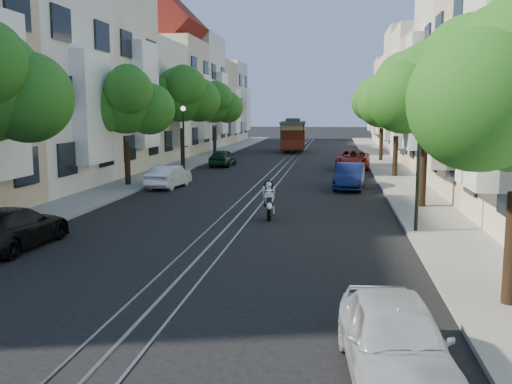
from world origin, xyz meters
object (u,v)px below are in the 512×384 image
at_px(lamp_west, 183,128).
at_px(cable_car, 293,134).
at_px(parked_car_e_mid, 349,176).
at_px(sportbike_rider, 269,198).
at_px(tree_e_b, 428,92).
at_px(tree_e_d, 383,99).
at_px(tree_e_c, 398,100).
at_px(tree_w_b, 126,103).
at_px(parked_car_w_far, 223,158).
at_px(lamp_east, 419,147).
at_px(parked_car_e_near, 395,339).
at_px(parked_car_w_near, 12,228).
at_px(parked_car_w_mid, 169,176).
at_px(parked_car_e_far, 353,159).
at_px(tree_w_d, 215,104).
at_px(tree_w_c, 182,95).

bearing_deg(lamp_west, cable_car, 73.48).
bearing_deg(parked_car_e_mid, sportbike_rider, -105.27).
xyz_separation_m(tree_e_b, tree_e_d, (0.00, 22.00, 0.13)).
relative_size(tree_e_b, tree_e_c, 1.03).
distance_m(tree_w_b, lamp_west, 8.22).
relative_size(tree_e_c, parked_car_w_far, 1.80).
relative_size(cable_car, parked_car_w_far, 2.15).
relative_size(lamp_east, parked_car_e_near, 1.12).
height_order(lamp_east, parked_car_w_far, lamp_east).
xyz_separation_m(parked_car_w_near, parked_car_w_mid, (0.68, 13.48, -0.03)).
height_order(sportbike_rider, parked_car_e_far, sportbike_rider).
distance_m(tree_e_b, cable_car, 33.63).
distance_m(tree_e_b, sportbike_rider, 7.77).
relative_size(tree_e_d, tree_w_b, 1.09).
bearing_deg(tree_e_d, parked_car_w_far, -155.40).
relative_size(cable_car, parked_car_e_near, 2.10).
bearing_deg(sportbike_rider, lamp_west, 107.05).
relative_size(tree_e_d, parked_car_w_near, 1.60).
relative_size(tree_e_c, parked_car_w_near, 1.52).
xyz_separation_m(tree_w_d, parked_car_e_mid, (11.54, -21.30, -3.94)).
height_order(tree_e_d, parked_car_e_mid, tree_e_d).
height_order(tree_e_d, parked_car_w_near, tree_e_d).
relative_size(tree_w_b, parked_car_e_near, 1.69).
xyz_separation_m(parked_car_e_mid, parked_car_w_mid, (-9.32, -0.84, -0.07)).
bearing_deg(parked_car_w_far, parked_car_w_near, 89.68).
height_order(tree_e_c, parked_car_w_near, tree_e_c).
xyz_separation_m(parked_car_e_near, parked_car_w_near, (-10.19, 6.82, -0.01)).
relative_size(sportbike_rider, cable_car, 0.23).
xyz_separation_m(sportbike_rider, parked_car_w_mid, (-6.15, 7.76, -0.19)).
distance_m(tree_e_b, parked_car_e_mid, 7.57).
relative_size(tree_w_b, sportbike_rider, 3.51).
bearing_deg(tree_e_b, parked_car_w_mid, 158.22).
bearing_deg(sportbike_rider, cable_car, 84.53).
bearing_deg(parked_car_w_near, parked_car_e_near, 147.93).
xyz_separation_m(sportbike_rider, parked_car_e_near, (3.35, -12.54, -0.15)).
bearing_deg(parked_car_w_far, tree_e_c, 156.50).
bearing_deg(lamp_west, parked_car_w_far, 62.42).
xyz_separation_m(tree_e_d, tree_w_d, (-14.40, 5.00, -0.27)).
distance_m(tree_e_b, tree_w_b, 15.25).
distance_m(tree_w_c, tree_w_d, 11.01).
bearing_deg(parked_car_e_mid, parked_car_e_far, 92.30).
bearing_deg(sportbike_rider, tree_w_b, 128.40).
bearing_deg(parked_car_e_near, sportbike_rider, 100.35).
bearing_deg(lamp_east, tree_w_b, 143.42).
distance_m(lamp_east, parked_car_e_far, 21.15).
bearing_deg(cable_car, parked_car_w_far, -106.52).
distance_m(tree_e_c, tree_e_d, 11.00).
xyz_separation_m(tree_e_b, tree_w_c, (-14.40, 16.00, 0.34)).
bearing_deg(parked_car_e_near, tree_w_b, 115.23).
relative_size(sportbike_rider, parked_car_w_mid, 0.50).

